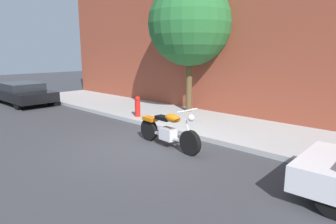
{
  "coord_description": "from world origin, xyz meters",
  "views": [
    {
      "loc": [
        5.63,
        -4.93,
        2.5
      ],
      "look_at": [
        0.51,
        0.48,
        0.96
      ],
      "focal_mm": 31.12,
      "sensor_mm": 36.0,
      "label": 1
    }
  ],
  "objects_px": {
    "parked_car_black": "(23,93)",
    "street_tree": "(190,24)",
    "fire_hydrant": "(138,108)",
    "motorcycle": "(168,131)"
  },
  "relations": [
    {
      "from": "parked_car_black",
      "to": "motorcycle",
      "type": "bearing_deg",
      "value": 0.44
    },
    {
      "from": "street_tree",
      "to": "fire_hydrant",
      "type": "bearing_deg",
      "value": -109.07
    },
    {
      "from": "parked_car_black",
      "to": "fire_hydrant",
      "type": "relative_size",
      "value": 4.47
    },
    {
      "from": "parked_car_black",
      "to": "fire_hydrant",
      "type": "distance_m",
      "value": 6.9
    },
    {
      "from": "motorcycle",
      "to": "parked_car_black",
      "type": "distance_m",
      "value": 9.7
    },
    {
      "from": "motorcycle",
      "to": "fire_hydrant",
      "type": "relative_size",
      "value": 2.51
    },
    {
      "from": "motorcycle",
      "to": "fire_hydrant",
      "type": "height_order",
      "value": "motorcycle"
    },
    {
      "from": "parked_car_black",
      "to": "street_tree",
      "type": "relative_size",
      "value": 0.78
    },
    {
      "from": "motorcycle",
      "to": "street_tree",
      "type": "bearing_deg",
      "value": 122.05
    },
    {
      "from": "street_tree",
      "to": "fire_hydrant",
      "type": "height_order",
      "value": "street_tree"
    }
  ]
}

